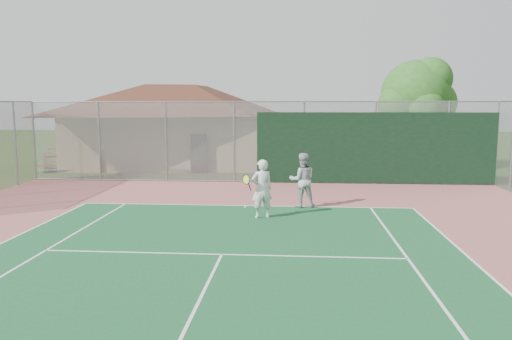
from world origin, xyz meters
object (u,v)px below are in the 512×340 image
(player_white_front, at_px, (262,189))
(player_grey_back, at_px, (302,181))
(tree, at_px, (417,97))
(clubhouse, at_px, (179,117))
(bleachers, at_px, (75,159))

(player_white_front, xyz_separation_m, player_grey_back, (1.23, 1.71, 0.01))
(tree, bearing_deg, clubhouse, 171.84)
(bleachers, bearing_deg, clubhouse, 22.70)
(clubhouse, relative_size, player_grey_back, 7.25)
(clubhouse, relative_size, player_white_front, 7.39)
(bleachers, bearing_deg, player_grey_back, -48.36)
(tree, relative_size, player_grey_back, 3.20)
(bleachers, distance_m, tree, 17.74)
(clubhouse, xyz_separation_m, player_grey_back, (6.81, -11.63, -1.79))
(bleachers, relative_size, tree, 0.59)
(tree, bearing_deg, bleachers, -175.26)
(bleachers, height_order, tree, tree)
(player_grey_back, bearing_deg, bleachers, -45.33)
(player_white_front, height_order, player_grey_back, player_grey_back)
(bleachers, xyz_separation_m, player_white_front, (10.26, -10.06, 0.27))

